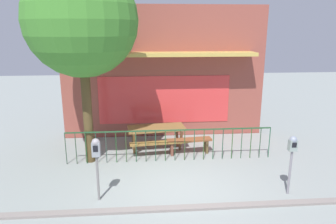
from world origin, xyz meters
TOP-DOWN VIEW (x-y plane):
  - ground at (0.00, 0.00)m, footprint 40.00×40.00m
  - pub_storefront at (0.00, 4.19)m, footprint 7.17×1.31m
  - patio_fence_front at (-0.00, 1.68)m, footprint 6.05×0.04m
  - picnic_table_left at (-0.36, 2.58)m, footprint 1.94×1.55m
  - patio_bench at (0.64, 2.19)m, footprint 1.43×0.46m
  - parking_meter_near at (-1.83, -0.39)m, footprint 0.18×0.17m
  - parking_meter_far at (2.62, -0.48)m, footprint 0.18×0.17m
  - street_tree at (-2.36, 1.84)m, footprint 3.03×3.03m
  - curb_edge at (0.00, -0.93)m, footprint 10.04×0.20m

SIDE VIEW (x-z plane):
  - ground at x=0.00m, z-range 0.00..0.00m
  - curb_edge at x=0.00m, z-range -0.06..0.06m
  - patio_bench at x=0.64m, z-range 0.11..0.59m
  - picnic_table_left at x=-0.36m, z-range 0.21..1.01m
  - patio_fence_front at x=0.00m, z-range 0.18..1.15m
  - parking_meter_far at x=2.62m, z-range 0.40..1.84m
  - parking_meter_near at x=-1.83m, z-range 0.40..1.90m
  - pub_storefront at x=0.00m, z-range 0.01..4.61m
  - street_tree at x=-2.36m, z-range 1.23..6.77m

